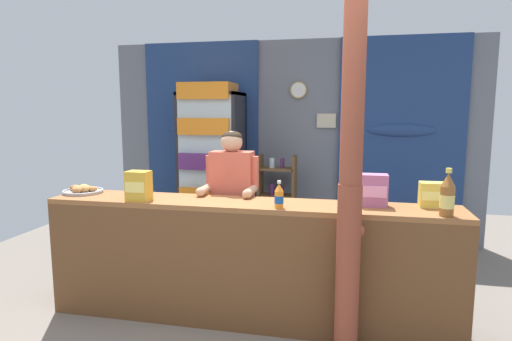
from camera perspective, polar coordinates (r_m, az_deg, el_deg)
name	(u,v)px	position (r m, az deg, el deg)	size (l,w,h in m)	color
ground_plane	(266,288)	(4.31, 1.30, -15.45)	(7.38, 7.38, 0.00)	slate
back_wall_curtained	(291,138)	(5.69, 4.77, 4.32)	(4.87, 0.22, 2.62)	slate
stall_counter	(245,254)	(3.42, -1.53, -11.10)	(3.29, 0.47, 0.99)	#935B33
timber_post	(350,192)	(2.94, 12.49, -2.82)	(0.19, 0.16, 2.45)	brown
drink_fridge	(211,158)	(5.44, -6.00, 1.70)	(0.76, 0.66, 2.05)	#232328
bottle_shelf_rack	(277,198)	(5.45, 2.81, -3.76)	(0.48, 0.28, 1.16)	brown
plastic_lawn_chair	(360,224)	(4.82, 13.71, -6.91)	(0.49, 0.49, 0.86)	#3884D6
shopkeeper	(232,195)	(3.84, -3.24, -3.25)	(0.49, 0.42, 1.54)	#28282D
soda_bottle_iced_tea	(447,196)	(3.21, 24.23, -3.12)	(0.10, 0.10, 0.33)	brown
soda_bottle_orange_soda	(279,196)	(3.19, 3.10, -3.49)	(0.07, 0.07, 0.21)	orange
snack_box_choco_powder	(139,186)	(3.56, -15.43, -2.00)	(0.18, 0.14, 0.24)	gold
snack_box_wafer	(373,190)	(3.36, 15.33, -2.55)	(0.22, 0.14, 0.25)	#B76699
snack_box_instant_noodle	(432,195)	(3.48, 22.49, -3.01)	(0.18, 0.13, 0.19)	#EAD14C
pastry_tray	(82,190)	(4.07, -22.21, -2.45)	(0.34, 0.34, 0.07)	#BCBCC1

